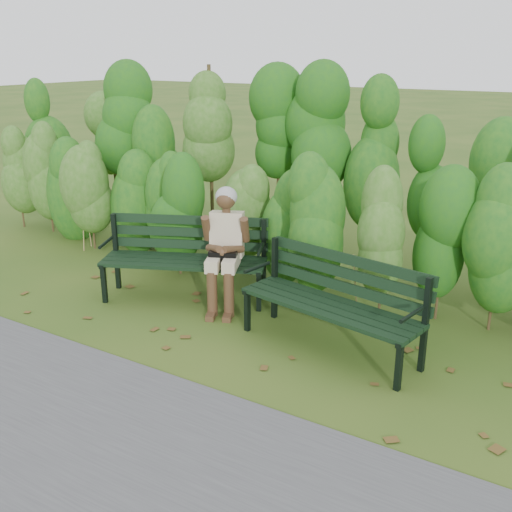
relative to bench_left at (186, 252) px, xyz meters
The scene contains 7 objects.
ground 1.34m from the bench_left, 28.59° to the right, with size 80.00×80.00×0.00m, color #2E5117.
footpath 3.03m from the bench_left, 68.89° to the right, with size 60.00×2.50×0.01m, color #474749.
hedge_band 1.82m from the bench_left, 49.85° to the left, with size 11.04×1.67×2.42m.
leaf_litter 1.30m from the bench_left, 30.27° to the right, with size 5.54×2.23×0.01m.
bench_left is the anchor object (origin of this frame).
bench_right 1.99m from the bench_left, ahead, with size 1.86×0.89×0.89m.
seated_woman 0.56m from the bench_left, ahead, with size 0.62×0.82×1.32m.
Camera 1 is at (2.95, -4.51, 2.72)m, focal length 42.00 mm.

